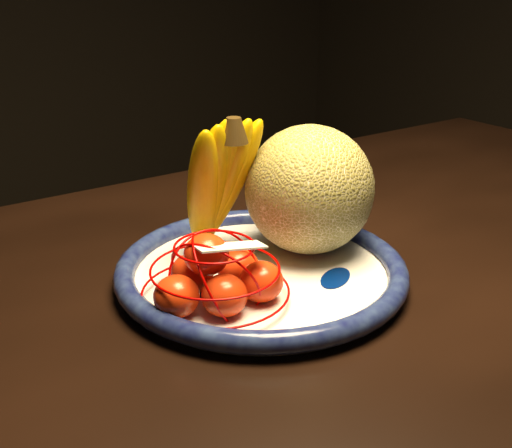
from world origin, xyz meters
TOP-DOWN VIEW (x-y plane):
  - dining_table at (-0.09, -0.11)m, footprint 1.55×0.98m
  - fruit_bowl at (-0.22, -0.09)m, footprint 0.34×0.34m
  - cantaloupe at (-0.13, -0.07)m, footprint 0.16×0.16m
  - banana_bunch at (-0.23, -0.01)m, footprint 0.13×0.12m
  - mandarin_bag at (-0.30, -0.11)m, footprint 0.21×0.21m
  - price_tag at (-0.29, -0.13)m, footprint 0.08×0.04m

SIDE VIEW (x-z plane):
  - dining_table at x=-0.09m, z-range 0.30..1.05m
  - fruit_bowl at x=-0.22m, z-range 0.75..0.78m
  - mandarin_bag at x=-0.30m, z-range 0.75..0.85m
  - price_tag at x=-0.29m, z-range 0.83..0.84m
  - cantaloupe at x=-0.13m, z-range 0.77..0.93m
  - banana_bunch at x=-0.23m, z-range 0.77..0.96m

